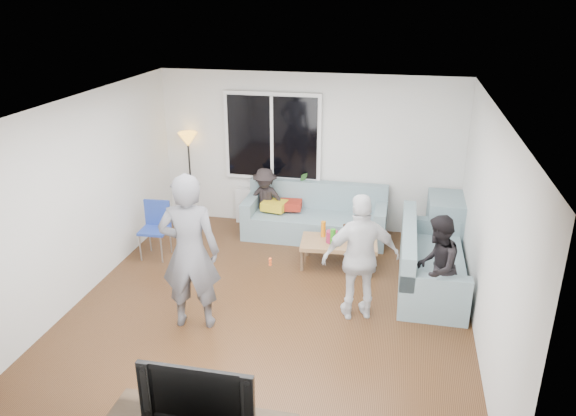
% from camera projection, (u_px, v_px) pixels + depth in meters
% --- Properties ---
extents(floor, '(5.00, 5.50, 0.04)m').
position_uv_depth(floor, '(271.00, 308.00, 7.12)').
color(floor, '#56351C').
rests_on(floor, ground).
extents(ceiling, '(5.00, 5.50, 0.04)m').
position_uv_depth(ceiling, '(268.00, 104.00, 6.15)').
color(ceiling, white).
rests_on(ceiling, ground).
extents(wall_back, '(5.00, 0.04, 2.60)m').
position_uv_depth(wall_back, '(309.00, 152.00, 9.16)').
color(wall_back, silver).
rests_on(wall_back, ground).
extents(wall_front, '(5.00, 0.04, 2.60)m').
position_uv_depth(wall_front, '(182.00, 351.00, 4.12)').
color(wall_front, silver).
rests_on(wall_front, ground).
extents(wall_left, '(0.04, 5.50, 2.60)m').
position_uv_depth(wall_left, '(80.00, 199.00, 7.12)').
color(wall_left, silver).
rests_on(wall_left, ground).
extents(wall_right, '(0.04, 5.50, 2.60)m').
position_uv_depth(wall_right, '(489.00, 231.00, 6.16)').
color(wall_right, silver).
rests_on(wall_right, ground).
extents(window_frame, '(1.62, 0.06, 1.47)m').
position_uv_depth(window_frame, '(273.00, 137.00, 9.11)').
color(window_frame, white).
rests_on(window_frame, wall_back).
extents(window_glass, '(1.50, 0.02, 1.35)m').
position_uv_depth(window_glass, '(272.00, 137.00, 9.07)').
color(window_glass, black).
rests_on(window_glass, window_frame).
extents(window_mullion, '(0.05, 0.03, 1.35)m').
position_uv_depth(window_mullion, '(272.00, 137.00, 9.06)').
color(window_mullion, white).
rests_on(window_mullion, window_frame).
extents(radiator, '(1.30, 0.12, 0.62)m').
position_uv_depth(radiator, '(273.00, 207.00, 9.53)').
color(radiator, silver).
rests_on(radiator, floor).
extents(potted_plant, '(0.24, 0.22, 0.37)m').
position_uv_depth(potted_plant, '(302.00, 183.00, 9.22)').
color(potted_plant, '#326428').
rests_on(potted_plant, radiator).
extents(vase, '(0.21, 0.21, 0.18)m').
position_uv_depth(vase, '(268.00, 186.00, 9.37)').
color(vase, silver).
rests_on(vase, radiator).
extents(sofa_back_section, '(2.30, 0.85, 0.85)m').
position_uv_depth(sofa_back_section, '(315.00, 213.00, 8.99)').
color(sofa_back_section, gray).
rests_on(sofa_back_section, floor).
extents(sofa_right_section, '(2.00, 0.85, 0.85)m').
position_uv_depth(sofa_right_section, '(432.00, 257.00, 7.50)').
color(sofa_right_section, gray).
rests_on(sofa_right_section, floor).
extents(sofa_corner, '(0.85, 0.85, 0.85)m').
position_uv_depth(sofa_corner, '(455.00, 224.00, 8.57)').
color(sofa_corner, gray).
rests_on(sofa_corner, floor).
extents(cushion_yellow, '(0.43, 0.38, 0.14)m').
position_uv_depth(cushion_yellow, '(274.00, 205.00, 9.07)').
color(cushion_yellow, gold).
rests_on(cushion_yellow, sofa_back_section).
extents(cushion_red, '(0.38, 0.33, 0.13)m').
position_uv_depth(cushion_red, '(290.00, 205.00, 9.09)').
color(cushion_red, maroon).
rests_on(cushion_red, sofa_back_section).
extents(coffee_table, '(1.15, 0.69, 0.40)m').
position_uv_depth(coffee_table, '(339.00, 254.00, 8.10)').
color(coffee_table, '#9F734D').
rests_on(coffee_table, floor).
extents(pitcher, '(0.17, 0.17, 0.17)m').
position_uv_depth(pitcher, '(332.00, 237.00, 7.98)').
color(pitcher, maroon).
rests_on(pitcher, coffee_table).
extents(side_chair, '(0.42, 0.42, 0.86)m').
position_uv_depth(side_chair, '(154.00, 231.00, 8.30)').
color(side_chair, '#223B95').
rests_on(side_chair, floor).
extents(floor_lamp, '(0.32, 0.32, 1.56)m').
position_uv_depth(floor_lamp, '(190.00, 177.00, 9.57)').
color(floor_lamp, '#FFA830').
rests_on(floor_lamp, floor).
extents(player_left, '(0.77, 0.57, 1.93)m').
position_uv_depth(player_left, '(190.00, 252.00, 6.42)').
color(player_left, '#54545A').
rests_on(player_left, floor).
extents(player_right, '(1.02, 0.67, 1.61)m').
position_uv_depth(player_right, '(361.00, 258.00, 6.64)').
color(player_right, silver).
rests_on(player_right, floor).
extents(spectator_right, '(0.62, 0.73, 1.33)m').
position_uv_depth(spectator_right, '(436.00, 267.00, 6.72)').
color(spectator_right, black).
rests_on(spectator_right, floor).
extents(spectator_back, '(0.76, 0.48, 1.12)m').
position_uv_depth(spectator_back, '(265.00, 201.00, 9.13)').
color(spectator_back, black).
rests_on(spectator_back, floor).
extents(television, '(0.99, 0.13, 0.57)m').
position_uv_depth(television, '(200.00, 389.00, 4.57)').
color(television, black).
rests_on(television, tv_console).
extents(bottle_b, '(0.08, 0.08, 0.26)m').
position_uv_depth(bottle_b, '(333.00, 238.00, 7.84)').
color(bottle_b, '#258818').
rests_on(bottle_b, coffee_table).
extents(bottle_a, '(0.07, 0.07, 0.24)m').
position_uv_depth(bottle_a, '(323.00, 229.00, 8.15)').
color(bottle_a, orange).
rests_on(bottle_a, coffee_table).
extents(bottle_d, '(0.07, 0.07, 0.29)m').
position_uv_depth(bottle_d, '(353.00, 236.00, 7.86)').
color(bottle_d, '#C74211').
rests_on(bottle_d, coffee_table).
extents(bottle_c, '(0.07, 0.07, 0.21)m').
position_uv_depth(bottle_c, '(345.00, 231.00, 8.13)').
color(bottle_c, black).
rests_on(bottle_c, coffee_table).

